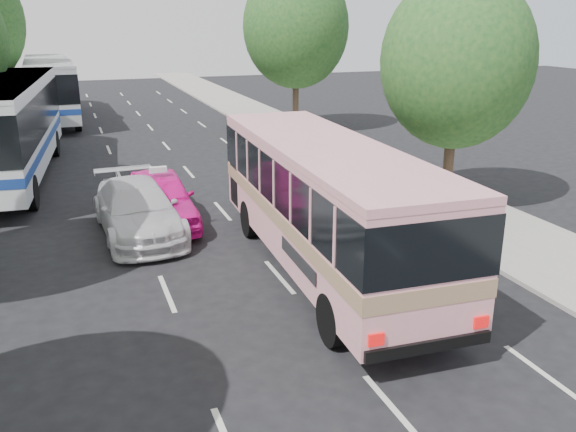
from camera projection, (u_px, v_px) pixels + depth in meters
name	position (u px, v px, depth m)	size (l,w,h in m)	color
ground	(298.00, 362.00, 11.88)	(120.00, 120.00, 0.00)	black
sidewalk_right	(313.00, 142.00, 32.49)	(4.00, 90.00, 0.12)	#9E998E
tree_right_near	(460.00, 55.00, 20.21)	(5.10, 5.10, 7.95)	#38281E
tree_right_far	(298.00, 23.00, 34.31)	(6.00, 6.00, 9.35)	#38281E
pink_bus	(325.00, 193.00, 15.51)	(3.16, 10.84, 3.43)	pink
pink_taxi	(160.00, 198.00, 19.63)	(2.02, 5.01, 1.71)	#FB15A3
white_pickup	(138.00, 209.00, 18.64)	(2.25, 5.54, 1.61)	silver
tour_coach_front	(6.00, 121.00, 24.51)	(4.02, 13.69, 4.04)	white
tour_coach_rear	(50.00, 84.00, 38.80)	(3.15, 13.02, 3.88)	silver
taxi_roof_sign	(158.00, 170.00, 19.34)	(0.55, 0.18, 0.18)	silver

